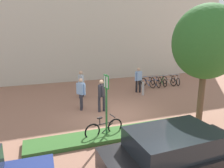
{
  "coord_description": "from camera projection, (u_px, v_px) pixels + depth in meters",
  "views": [
    {
      "loc": [
        -3.7,
        -9.77,
        4.15
      ],
      "look_at": [
        0.52,
        1.96,
        1.11
      ],
      "focal_mm": 35.11,
      "sensor_mm": 36.0,
      "label": 1
    }
  ],
  "objects": [
    {
      "name": "person_shirt_blue",
      "position": [
        81.0,
        92.0,
        11.68
      ],
      "size": [
        0.44,
        0.49,
        1.72
      ],
      "color": "#2D2D38",
      "rests_on": "ground"
    },
    {
      "name": "building_facade",
      "position": [
        78.0,
        20.0,
        18.01
      ],
      "size": [
        28.0,
        1.2,
        10.0
      ],
      "primitive_type": "cube",
      "color": "beige",
      "rests_on": "ground"
    },
    {
      "name": "person_casual_tan",
      "position": [
        138.0,
        78.0,
        14.95
      ],
      "size": [
        0.6,
        0.33,
        1.72
      ],
      "color": "black",
      "rests_on": "ground"
    },
    {
      "name": "ground_plane",
      "position": [
        115.0,
        115.0,
        11.13
      ],
      "size": [
        60.0,
        60.0,
        0.0
      ],
      "primitive_type": "plane",
      "color": "#936651"
    },
    {
      "name": "bike_at_sign",
      "position": [
        104.0,
        128.0,
        8.76
      ],
      "size": [
        1.67,
        0.45,
        0.86
      ],
      "color": "black",
      "rests_on": "ground"
    },
    {
      "name": "planter_strip",
      "position": [
        115.0,
        134.0,
        8.86
      ],
      "size": [
        7.0,
        1.1,
        0.16
      ],
      "primitive_type": "cube",
      "color": "#336028",
      "rests_on": "ground"
    },
    {
      "name": "bollard_steel",
      "position": [
        143.0,
        89.0,
        14.39
      ],
      "size": [
        0.16,
        0.16,
        0.9
      ],
      "primitive_type": "cylinder",
      "color": "#ADADB2",
      "rests_on": "ground"
    },
    {
      "name": "person_suited_dark",
      "position": [
        101.0,
        94.0,
        11.34
      ],
      "size": [
        0.43,
        0.52,
        1.72
      ],
      "color": "#2D2D38",
      "rests_on": "ground"
    },
    {
      "name": "tree_sidewalk",
      "position": [
        206.0,
        42.0,
        9.4
      ],
      "size": [
        2.91,
        2.91,
        5.28
      ],
      "color": "brown",
      "rests_on": "ground"
    },
    {
      "name": "bike_rack_cluster",
      "position": [
        159.0,
        82.0,
        16.84
      ],
      "size": [
        3.76,
        1.61,
        0.83
      ],
      "color": "#99999E",
      "rests_on": "ground"
    },
    {
      "name": "car_black_suv",
      "position": [
        177.0,
        156.0,
        6.09
      ],
      "size": [
        4.35,
        2.13,
        1.54
      ],
      "color": "black",
      "rests_on": "ground"
    },
    {
      "name": "person_shirt_white",
      "position": [
        81.0,
        82.0,
        13.77
      ],
      "size": [
        0.37,
        0.6,
        1.72
      ],
      "color": "#2D2D38",
      "rests_on": "ground"
    },
    {
      "name": "parking_sign_post",
      "position": [
        106.0,
        97.0,
        8.36
      ],
      "size": [
        0.09,
        0.36,
        2.57
      ],
      "color": "#2D7238",
      "rests_on": "ground"
    }
  ]
}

